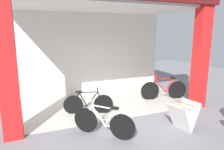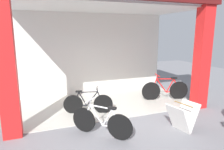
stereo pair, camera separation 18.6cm
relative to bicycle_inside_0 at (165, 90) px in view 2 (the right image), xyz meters
name	(u,v)px [view 2 (the right image)]	position (x,y,z in m)	size (l,w,h in m)	color
ground_plane	(121,119)	(-2.19, -1.02, -0.38)	(19.97, 19.97, 0.00)	gray
shop_facade	(104,40)	(-2.19, 0.47, 1.82)	(6.19, 3.21, 4.13)	beige
bicycle_inside_0	(165,90)	(0.00, 0.00, 0.00)	(1.69, 0.55, 0.95)	black
bicycle_inside_1	(88,103)	(-2.97, -0.29, -0.05)	(1.44, 0.54, 0.82)	black
bicycle_parked_0	(101,122)	(-3.00, -1.73, -0.03)	(1.15, 1.14, 0.87)	black
sandwich_board_sign	(182,117)	(-1.02, -2.19, -0.02)	(0.80, 0.67, 0.72)	silver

